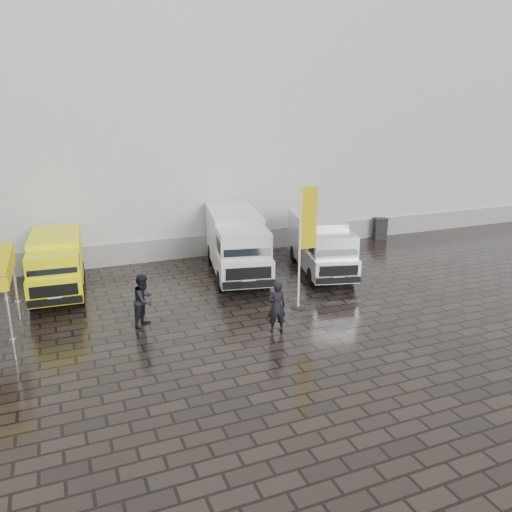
{
  "coord_description": "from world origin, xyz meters",
  "views": [
    {
      "loc": [
        -8.08,
        -14.27,
        6.75
      ],
      "look_at": [
        -1.3,
        2.2,
        1.5
      ],
      "focal_mm": 35.0,
      "sensor_mm": 36.0,
      "label": 1
    }
  ],
  "objects": [
    {
      "name": "van_white",
      "position": [
        -1.17,
        4.7,
        1.29
      ],
      "size": [
        3.15,
        6.24,
        2.59
      ],
      "primitive_type": null,
      "rotation": [
        0.0,
        0.0,
        -0.2
      ],
      "color": "silver",
      "rests_on": "ground"
    },
    {
      "name": "person_front",
      "position": [
        -1.99,
        -1.14,
        0.84
      ],
      "size": [
        0.66,
        0.47,
        1.68
      ],
      "primitive_type": "imported",
      "rotation": [
        0.0,
        0.0,
        3.03
      ],
      "color": "black",
      "rests_on": "ground"
    },
    {
      "name": "exhibition_hall",
      "position": [
        2.0,
        16.0,
        6.0
      ],
      "size": [
        44.0,
        16.0,
        12.0
      ],
      "primitive_type": "cube",
      "color": "silver",
      "rests_on": "ground"
    },
    {
      "name": "hall_plinth",
      "position": [
        2.0,
        7.95,
        0.5
      ],
      "size": [
        44.0,
        0.15,
        1.0
      ],
      "primitive_type": "cube",
      "color": "gray",
      "rests_on": "ground"
    },
    {
      "name": "wheelie_bin",
      "position": [
        8.17,
        7.53,
        0.56
      ],
      "size": [
        0.86,
        0.86,
        1.13
      ],
      "primitive_type": "cube",
      "rotation": [
        0.0,
        0.0,
        -0.33
      ],
      "color": "black",
      "rests_on": "ground"
    },
    {
      "name": "person_tent",
      "position": [
        -5.72,
        0.92,
        0.87
      ],
      "size": [
        1.04,
        1.07,
        1.73
      ],
      "primitive_type": "imported",
      "rotation": [
        0.0,
        0.0,
        0.88
      ],
      "color": "black",
      "rests_on": "ground"
    },
    {
      "name": "flagpole",
      "position": [
        -0.25,
        0.38,
        2.45
      ],
      "size": [
        0.88,
        0.5,
        4.46
      ],
      "color": "black",
      "rests_on": "ground"
    },
    {
      "name": "van_silver",
      "position": [
        2.27,
        3.66,
        1.15
      ],
      "size": [
        3.03,
        5.59,
        2.3
      ],
      "primitive_type": null,
      "rotation": [
        0.0,
        0.0,
        -0.25
      ],
      "color": "silver",
      "rests_on": "ground"
    },
    {
      "name": "ground",
      "position": [
        0.0,
        0.0,
        0.0
      ],
      "size": [
        120.0,
        120.0,
        0.0
      ],
      "primitive_type": "plane",
      "color": "black",
      "rests_on": "ground"
    },
    {
      "name": "van_yellow",
      "position": [
        -8.21,
        5.14,
        1.08
      ],
      "size": [
        2.12,
        4.8,
        2.17
      ],
      "primitive_type": null,
      "rotation": [
        0.0,
        0.0,
        -0.07
      ],
      "color": "#FEFF0D",
      "rests_on": "ground"
    }
  ]
}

